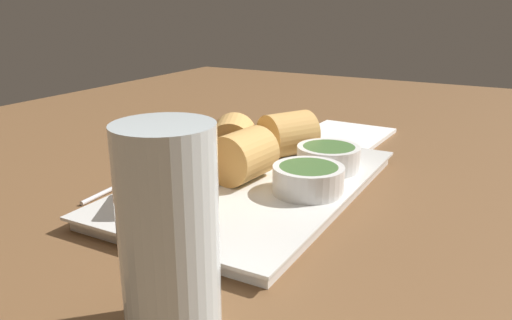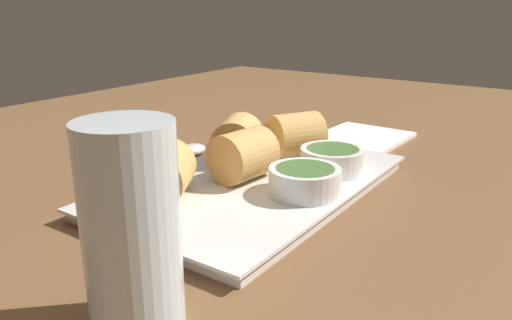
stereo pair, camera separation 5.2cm
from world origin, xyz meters
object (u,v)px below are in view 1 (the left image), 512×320
Objects in this scene: dipping_bowl_far at (328,157)px; drinking_glass at (169,234)px; dipping_bowl_near at (306,179)px; serving_plate at (256,185)px; spoon at (174,156)px; napkin at (345,135)px.

dipping_bowl_far is 31.07cm from drinking_glass.
serving_plate is at bearing -101.09° from dipping_bowl_near.
spoon is at bearing -83.80° from dipping_bowl_far.
serving_plate is 2.57× the size of drinking_glass.
napkin is (-28.33, -5.74, -2.69)cm from dipping_bowl_near.
napkin is (-27.06, 0.76, -0.46)cm from serving_plate.
napkin is at bearing 178.40° from serving_plate.
dipping_bowl_near reaches higher than spoon.
napkin is at bearing -168.54° from dipping_bowl_near.
drinking_glass is (30.80, 1.48, 3.79)cm from dipping_bowl_far.
dipping_bowl_far is (-7.04, 5.67, 2.23)cm from serving_plate.
drinking_glass reaches higher than serving_plate.
dipping_bowl_near is 8.35cm from dipping_bowl_far.
napkin is at bearing -172.83° from drinking_glass.
drinking_glass reaches higher than dipping_bowl_near.
dipping_bowl_near is (1.27, 6.50, 2.23)cm from serving_plate.
spoon is 27.26cm from napkin.
serving_plate is at bearing -1.60° from napkin.
dipping_bowl_far reaches higher than serving_plate.
serving_plate is 2.38× the size of napkin.
dipping_bowl_near is at bearing 11.46° from napkin.
drinking_glass is at bearing 16.74° from serving_plate.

